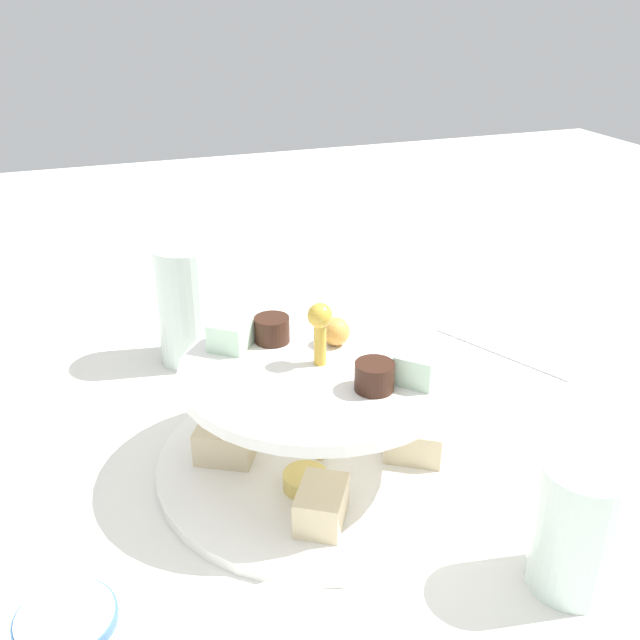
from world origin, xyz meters
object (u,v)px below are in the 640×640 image
Objects in this scene: water_glass_tall_right at (188,304)px; water_glass_mid_back at (578,527)px; butter_knife_left at (501,351)px; tiered_serving_stand at (320,423)px.

water_glass_tall_right is 0.45m from water_glass_mid_back.
water_glass_mid_back is (0.31, -0.14, 0.05)m from butter_knife_left.
water_glass_tall_right is (-0.23, -0.07, 0.02)m from tiered_serving_stand.
butter_knife_left is (0.10, 0.33, -0.06)m from water_glass_tall_right.
butter_knife_left is 0.34m from water_glass_mid_back.
water_glass_tall_right reaches higher than butter_knife_left.
water_glass_mid_back is at bearing 130.33° from butter_knife_left.
water_glass_tall_right is at bearing 47.53° from butter_knife_left.
butter_knife_left is (-0.13, 0.26, -0.04)m from tiered_serving_stand.
tiered_serving_stand is 0.24m from water_glass_tall_right.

